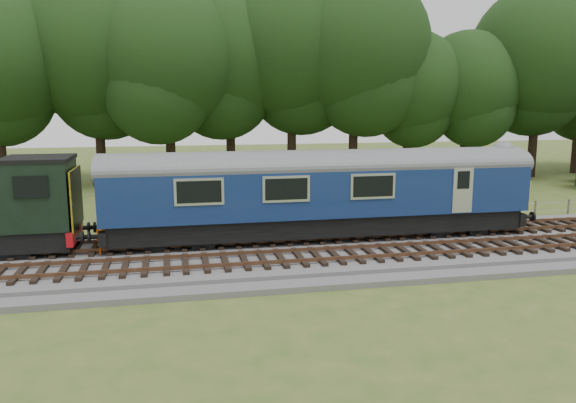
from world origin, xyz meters
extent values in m
plane|color=#39561F|center=(0.00, 0.00, 0.00)|extent=(120.00, 120.00, 0.00)
cube|color=#4C4C4F|center=(0.00, 0.00, 0.17)|extent=(70.00, 7.00, 0.35)
cube|color=brown|center=(0.00, 0.68, 0.49)|extent=(66.50, 0.07, 0.14)
cube|color=brown|center=(0.00, 2.12, 0.49)|extent=(66.50, 0.07, 0.14)
cube|color=brown|center=(0.00, -2.32, 0.49)|extent=(66.50, 0.07, 0.14)
cube|color=brown|center=(0.00, -0.88, 0.49)|extent=(66.50, 0.07, 0.14)
cube|color=black|center=(-2.59, 1.40, 1.06)|extent=(17.46, 2.52, 0.85)
cube|color=navy|center=(-2.59, 1.40, 2.48)|extent=(18.00, 2.80, 2.05)
cube|color=yellow|center=(6.43, 1.40, 2.11)|extent=(0.06, 2.74, 1.30)
cube|color=black|center=(3.41, 1.40, 0.86)|extent=(2.60, 2.00, 0.55)
cube|color=black|center=(-8.59, 1.40, 0.86)|extent=(2.60, 2.00, 0.55)
cube|color=black|center=(-13.79, 1.40, 2.66)|extent=(2.40, 2.55, 2.60)
cube|color=#AE0D13|center=(-12.61, 1.40, 1.06)|extent=(0.25, 2.60, 0.55)
cube|color=yellow|center=(-12.47, 1.40, 2.46)|extent=(0.06, 2.55, 2.30)
imported|color=#F85E0D|center=(-11.43, 0.65, 1.24)|extent=(0.77, 0.65, 1.78)
camera|label=1|loc=(-8.76, -21.39, 6.14)|focal=35.00mm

